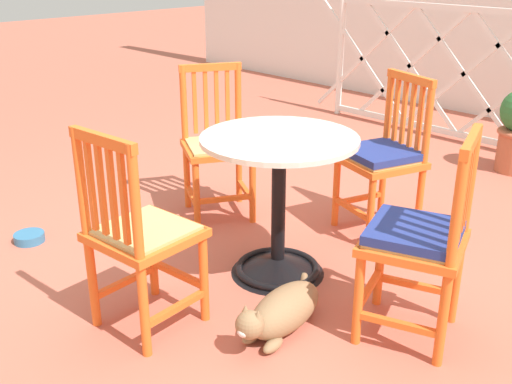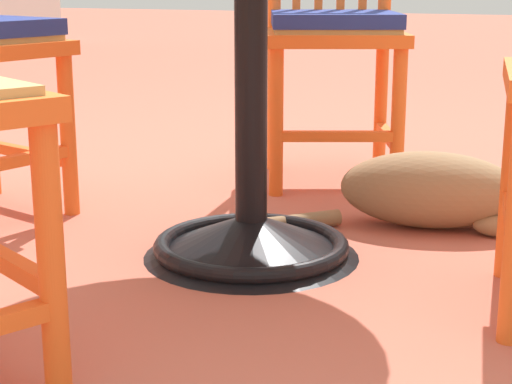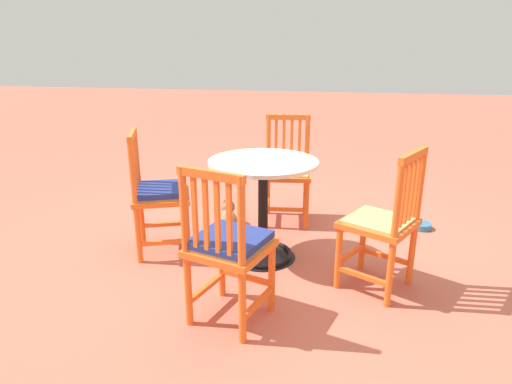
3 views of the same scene
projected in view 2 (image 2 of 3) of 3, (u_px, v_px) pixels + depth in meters
ground_plane at (241, 259)px, 1.88m from camera, size 24.00×24.00×0.00m
cafe_table at (251, 130)px, 1.82m from camera, size 0.76×0.76×0.73m
orange_chair_facing_out at (333, 31)px, 2.49m from camera, size 0.51×0.51×0.91m
tabby_cat at (445, 191)px, 2.08m from camera, size 0.36×0.70×0.23m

